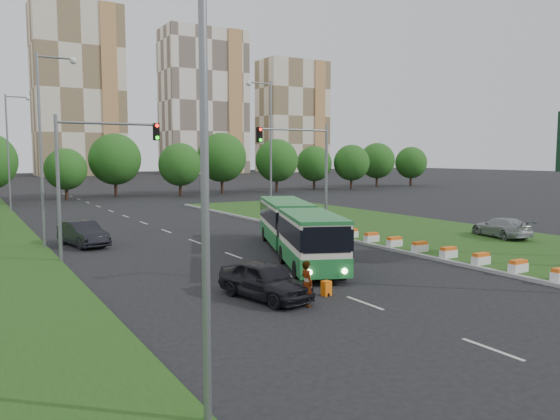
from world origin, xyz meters
TOP-DOWN VIEW (x-y plane):
  - ground at (0.00, 0.00)m, footprint 360.00×360.00m
  - grass_median at (13.00, 8.00)m, footprint 14.00×60.00m
  - median_kerb at (6.05, 8.00)m, footprint 0.30×60.00m
  - lane_markings at (-3.00, 20.00)m, footprint 0.20×100.00m
  - flower_planters at (6.70, 0.80)m, footprint 1.10×18.10m
  - traffic_mast_median at (4.78, 10.00)m, footprint 5.76×0.32m
  - traffic_mast_left at (-10.38, 9.00)m, footprint 5.76×0.32m
  - street_lamps at (-3.00, 10.00)m, footprint 36.00×60.00m
  - tree_line at (10.00, 55.00)m, footprint 120.00×8.00m
  - apartment_tower_ceast at (15.00, 150.00)m, footprint 25.00×15.00m
  - apartment_tower_east at (55.00, 150.00)m, footprint 27.00×15.00m
  - midrise_east at (90.00, 150.00)m, footprint 24.00×14.00m
  - articulated_bus at (-0.19, 4.10)m, footprint 2.41×15.49m
  - car_left_near at (-6.08, -3.42)m, footprint 2.72×4.77m
  - car_left_far at (-9.90, 13.94)m, footprint 2.62×5.06m
  - car_median at (15.80, 2.18)m, footprint 2.87×5.05m
  - pedestrian at (-5.21, -5.20)m, footprint 0.46×0.67m
  - shopping_trolley at (-3.64, -4.29)m, footprint 0.36×0.38m

SIDE VIEW (x-z plane):
  - ground at x=0.00m, z-range 0.00..0.00m
  - lane_markings at x=-3.00m, z-range -0.01..0.01m
  - grass_median at x=13.00m, z-range 0.00..0.15m
  - median_kerb at x=6.05m, z-range 0.00..0.18m
  - shopping_trolley at x=-3.64m, z-range 0.00..0.62m
  - flower_planters at x=6.70m, z-range 0.15..0.75m
  - car_left_near at x=-6.08m, z-range 0.00..1.53m
  - car_left_far at x=-9.90m, z-range 0.00..1.59m
  - car_median at x=15.80m, z-range 0.15..1.53m
  - pedestrian at x=-5.21m, z-range 0.00..1.77m
  - articulated_bus at x=-0.19m, z-range 0.29..2.84m
  - tree_line at x=10.00m, z-range 0.00..9.00m
  - traffic_mast_median at x=4.78m, z-range 1.35..9.35m
  - traffic_mast_left at x=-10.38m, z-range 1.35..9.35m
  - street_lamps at x=-3.00m, z-range 0.00..12.00m
  - midrise_east at x=90.00m, z-range 0.00..40.00m
  - apartment_tower_east at x=55.00m, z-range 0.00..47.00m
  - apartment_tower_ceast at x=15.00m, z-range 0.00..50.00m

